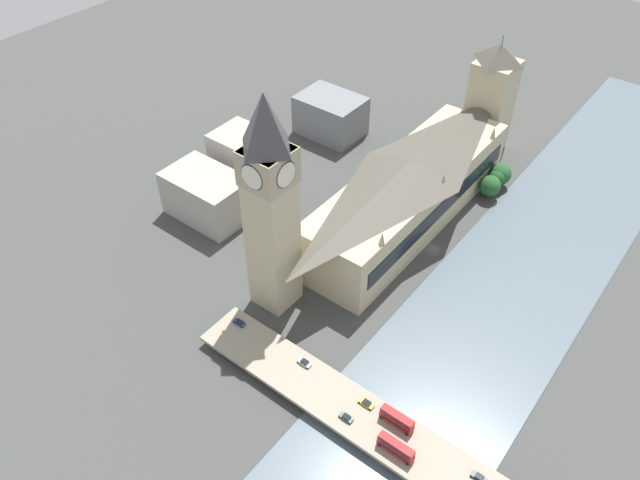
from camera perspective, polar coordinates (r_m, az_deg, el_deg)
ground_plane at (r=240.76m, az=10.33°, el=-0.81°), size 600.00×600.00×0.00m
river_water at (r=232.95m, az=17.21°, el=-4.07°), size 52.73×360.00×0.30m
parliament_hall at (r=242.87m, az=8.14°, el=4.46°), size 29.33×106.34×29.61m
clock_tower at (r=190.60m, az=-4.57°, el=3.47°), size 14.21×14.21×79.75m
victoria_tower at (r=287.90m, az=15.33°, el=12.28°), size 16.63×16.63×54.33m
road_bridge at (r=183.57m, az=6.81°, el=-17.61°), size 137.46×16.49×4.09m
double_decker_bus_lead at (r=178.40m, az=6.95°, el=-18.30°), size 10.90×2.55×4.60m
double_decker_bus_mid at (r=182.95m, az=7.04°, el=-15.92°), size 10.31×2.56×4.65m
car_northbound_mid at (r=187.15m, az=4.26°, el=-14.66°), size 4.76×1.92×1.38m
car_northbound_tail at (r=195.07m, az=-1.44°, el=-11.14°), size 4.56×1.94×1.46m
car_southbound_lead at (r=206.89m, az=-7.39°, el=-7.48°), size 4.16×1.89×1.32m
car_southbound_tail at (r=180.16m, az=14.32°, el=-20.27°), size 4.19×1.80×1.39m
car_southbound_extra at (r=184.28m, az=2.41°, el=-15.90°), size 4.25×1.83×1.41m
city_block_west at (r=250.90m, az=-10.30°, el=4.02°), size 32.17×20.96×18.74m
city_block_center at (r=265.13m, az=-7.17°, el=7.42°), size 20.59×19.61×24.07m
city_block_east at (r=297.83m, az=0.97°, el=11.32°), size 29.56×21.75×18.63m
tree_embankment_near at (r=266.76m, az=15.30°, el=4.80°), size 8.76×8.76×10.52m
tree_embankment_mid at (r=274.83m, az=16.14°, el=5.82°), size 9.40×9.40×10.83m
tree_embankment_far at (r=272.17m, az=15.86°, el=5.46°), size 6.92×6.92×9.44m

